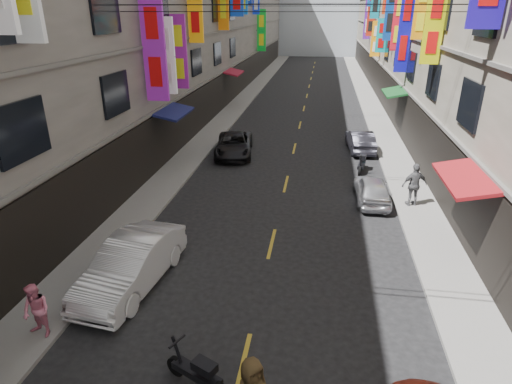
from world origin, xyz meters
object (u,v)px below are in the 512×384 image
(scooter_crossing, at_px, (198,373))
(pedestrian_lfar, at_px, (36,311))
(car_left_mid, at_px, (131,264))
(car_right_mid, at_px, (372,189))
(car_left_far, at_px, (234,145))
(scooter_far_right, at_px, (362,164))
(pedestrian_rfar, at_px, (414,185))
(car_right_far, at_px, (360,141))

(scooter_crossing, relative_size, pedestrian_lfar, 1.09)
(car_left_mid, distance_m, car_right_mid, 11.12)
(car_left_mid, distance_m, car_left_far, 13.41)
(scooter_far_right, xyz_separation_m, pedestrian_rfar, (1.85, -4.34, 0.63))
(car_right_mid, xyz_separation_m, pedestrian_lfar, (-9.40, -10.36, 0.29))
(car_left_mid, bearing_deg, car_right_far, 69.38)
(scooter_far_right, xyz_separation_m, car_right_mid, (0.15, -3.94, 0.16))
(car_right_mid, distance_m, pedestrian_rfar, 1.80)
(car_right_far, height_order, pedestrian_rfar, pedestrian_rfar)
(scooter_far_right, bearing_deg, car_right_far, -81.32)
(scooter_crossing, xyz_separation_m, pedestrian_lfar, (-4.52, 0.92, 0.45))
(car_left_far, xyz_separation_m, car_right_mid, (7.48, -5.68, -0.03))
(car_left_mid, relative_size, pedestrian_lfar, 3.04)
(car_left_far, xyz_separation_m, pedestrian_lfar, (-1.92, -16.04, 0.26))
(scooter_crossing, height_order, car_right_mid, car_right_mid)
(car_left_mid, bearing_deg, scooter_far_right, 62.86)
(pedestrian_lfar, bearing_deg, pedestrian_rfar, 58.22)
(car_right_far, bearing_deg, scooter_crossing, 70.36)
(car_right_mid, bearing_deg, car_left_mid, 42.12)
(car_left_far, relative_size, car_right_far, 1.17)
(car_left_mid, distance_m, pedestrian_lfar, 2.99)
(pedestrian_lfar, bearing_deg, car_left_far, 99.47)
(scooter_crossing, xyz_separation_m, car_right_mid, (4.88, 11.28, 0.16))
(car_left_mid, bearing_deg, car_left_far, 94.58)
(scooter_crossing, bearing_deg, car_left_far, 34.10)
(pedestrian_lfar, bearing_deg, scooter_far_right, 73.41)
(scooter_crossing, distance_m, car_left_far, 17.16)
(scooter_crossing, bearing_deg, scooter_far_right, 8.14)
(car_right_mid, bearing_deg, scooter_crossing, 64.72)
(car_right_far, bearing_deg, scooter_far_right, 82.44)
(car_right_mid, relative_size, pedestrian_rfar, 1.85)
(car_left_mid, relative_size, pedestrian_rfar, 2.45)
(car_right_far, bearing_deg, car_left_far, 9.91)
(pedestrian_lfar, relative_size, pedestrian_rfar, 0.81)
(car_left_mid, relative_size, car_right_far, 1.21)
(pedestrian_rfar, bearing_deg, pedestrian_lfar, 25.52)
(pedestrian_lfar, bearing_deg, car_left_mid, 78.35)
(car_right_mid, bearing_deg, car_right_far, -91.87)
(scooter_crossing, distance_m, car_right_far, 19.60)
(scooter_far_right, height_order, car_right_mid, car_right_mid)
(car_left_mid, distance_m, pedestrian_rfar, 12.15)
(car_left_far, height_order, pedestrian_lfar, pedestrian_lfar)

